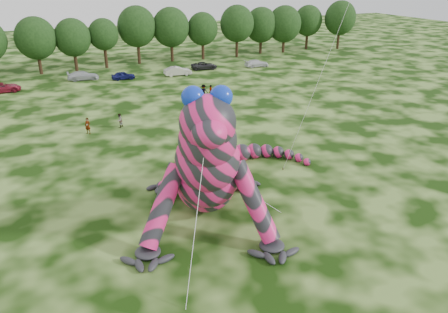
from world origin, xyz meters
TOP-DOWN VIEW (x-y plane):
  - ground at (0.00, 0.00)m, footprint 240.00×240.00m
  - inflatable_gecko at (-1.11, 4.16)m, footprint 23.50×25.55m
  - flying_kite at (10.57, 3.83)m, footprint 4.25×3.43m
  - tree_7 at (-10.08, 56.80)m, footprint 6.68×6.01m
  - tree_8 at (-4.22, 56.99)m, footprint 6.14×5.53m
  - tree_9 at (1.06, 57.35)m, footprint 5.27×4.74m
  - tree_10 at (7.40, 58.58)m, footprint 7.09×6.38m
  - tree_11 at (13.79, 58.20)m, footprint 7.01×6.31m
  - tree_12 at (20.01, 57.74)m, footprint 5.99×5.39m
  - tree_13 at (27.13, 57.13)m, footprint 6.83×6.15m
  - tree_14 at (33.46, 58.72)m, footprint 6.82×6.14m
  - tree_15 at (38.47, 57.77)m, footprint 7.17×6.45m
  - tree_16 at (45.45, 59.37)m, footprint 6.26×5.63m
  - tree_17 at (51.95, 56.66)m, footprint 6.98×6.28m
  - car_2 at (-15.87, 46.28)m, footprint 5.19×2.73m
  - car_3 at (-4.13, 49.39)m, footprint 4.96×2.22m
  - car_4 at (1.85, 47.08)m, footprint 3.80×1.64m
  - car_5 at (10.81, 46.07)m, footprint 4.65×1.78m
  - car_6 at (16.70, 48.88)m, footprint 4.92×2.83m
  - car_7 at (26.19, 46.82)m, footprint 4.51×1.87m
  - spectator_3 at (10.59, 31.13)m, footprint 0.89×1.15m
  - spectator_2 at (9.70, 31.60)m, footprint 1.34×0.96m
  - spectator_0 at (-7.11, 23.42)m, footprint 0.78×0.75m
  - spectator_1 at (-3.53, 24.07)m, footprint 0.99×0.98m
  - spectator_5 at (5.14, 19.32)m, footprint 1.55×1.02m

SIDE VIEW (x-z plane):
  - ground at x=0.00m, z-range 0.00..0.00m
  - car_4 at x=1.85m, z-range 0.00..1.28m
  - car_6 at x=16.70m, z-range 0.00..1.29m
  - car_7 at x=26.19m, z-range 0.00..1.30m
  - car_2 at x=-15.87m, z-range 0.00..1.39m
  - car_3 at x=-4.13m, z-range 0.00..1.41m
  - car_5 at x=10.81m, z-range 0.00..1.51m
  - spectator_5 at x=5.14m, z-range 0.00..1.60m
  - spectator_1 at x=-3.53m, z-range 0.00..1.62m
  - spectator_0 at x=-7.11m, z-range 0.00..1.80m
  - spectator_3 at x=10.59m, z-range 0.00..1.81m
  - spectator_2 at x=9.70m, z-range 0.00..1.87m
  - tree_9 at x=1.06m, z-range 0.00..8.68m
  - tree_8 at x=-4.22m, z-range 0.00..8.94m
  - tree_12 at x=20.01m, z-range 0.00..8.97m
  - tree_16 at x=45.45m, z-range 0.00..9.37m
  - tree_14 at x=33.46m, z-range 0.00..9.40m
  - tree_7 at x=-10.08m, z-range 0.00..9.48m
  - tree_15 at x=38.47m, z-range 0.00..9.63m
  - tree_11 at x=13.79m, z-range 0.00..10.07m
  - tree_13 at x=27.13m, z-range 0.00..10.13m
  - tree_17 at x=51.95m, z-range 0.00..10.30m
  - inflatable_gecko at x=-1.11m, z-range 0.00..10.48m
  - tree_10 at x=7.40m, z-range 0.00..10.50m
  - flying_kite at x=10.57m, z-range 6.20..22.64m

